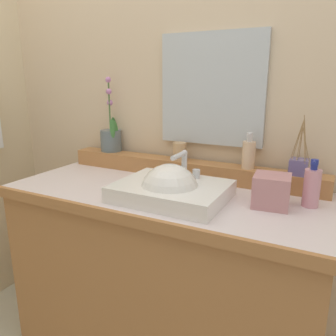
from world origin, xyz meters
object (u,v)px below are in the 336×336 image
at_px(soap_dispenser, 249,154).
at_px(tissue_box, 271,191).
at_px(sink_basin, 171,192).
at_px(lotion_bottle, 312,187).
at_px(soap_bar, 157,171).
at_px(potted_plant, 111,137).
at_px(tumbler_cup, 180,151).
at_px(reed_diffuser, 299,166).

relative_size(soap_dispenser, tissue_box, 1.21).
relative_size(sink_basin, soap_dispenser, 2.71).
bearing_deg(lotion_bottle, soap_bar, -173.20).
bearing_deg(lotion_bottle, potted_plant, 171.04).
height_order(tumbler_cup, tissue_box, tumbler_cup).
distance_m(soap_bar, lotion_bottle, 0.62).
height_order(sink_basin, soap_bar, sink_basin).
bearing_deg(potted_plant, lotion_bottle, -8.96).
xyz_separation_m(sink_basin, reed_diffuser, (0.43, 0.31, 0.09)).
bearing_deg(sink_basin, tumbler_cup, 109.44).
bearing_deg(soap_dispenser, sink_basin, -125.78).
height_order(soap_bar, tissue_box, tissue_box).
height_order(lotion_bottle, tissue_box, lotion_bottle).
distance_m(potted_plant, reed_diffuser, 0.96).
bearing_deg(tissue_box, lotion_bottle, 26.51).
bearing_deg(soap_bar, potted_plant, 150.51).
relative_size(soap_bar, tumbler_cup, 0.81).
height_order(reed_diffuser, tissue_box, reed_diffuser).
xyz_separation_m(soap_dispenser, tumbler_cup, (-0.33, 0.00, -0.02)).
relative_size(sink_basin, soap_bar, 6.10).
relative_size(sink_basin, potted_plant, 1.09).
bearing_deg(potted_plant, tissue_box, -14.23).
xyz_separation_m(soap_bar, reed_diffuser, (0.55, 0.21, 0.04)).
xyz_separation_m(reed_diffuser, tissue_box, (-0.07, -0.20, -0.06)).
relative_size(potted_plant, lotion_bottle, 2.18).
distance_m(sink_basin, soap_bar, 0.16).
xyz_separation_m(soap_dispenser, reed_diffuser, (0.21, -0.00, -0.03)).
bearing_deg(tumbler_cup, soap_bar, -92.24).
height_order(soap_dispenser, tissue_box, soap_dispenser).
relative_size(tumbler_cup, lotion_bottle, 0.48).
xyz_separation_m(lotion_bottle, tissue_box, (-0.13, -0.07, -0.02)).
relative_size(potted_plant, soap_dispenser, 2.48).
height_order(potted_plant, tumbler_cup, potted_plant).
xyz_separation_m(sink_basin, potted_plant, (-0.53, 0.34, 0.13)).
xyz_separation_m(soap_bar, tumbler_cup, (0.01, 0.21, 0.05)).
xyz_separation_m(reed_diffuser, lotion_bottle, (0.06, -0.13, -0.04)).
relative_size(soap_bar, lotion_bottle, 0.39).
distance_m(soap_bar, tumbler_cup, 0.21).
height_order(potted_plant, reed_diffuser, potted_plant).
bearing_deg(potted_plant, soap_bar, -29.49).
height_order(sink_basin, potted_plant, potted_plant).
relative_size(sink_basin, tissue_box, 3.28).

